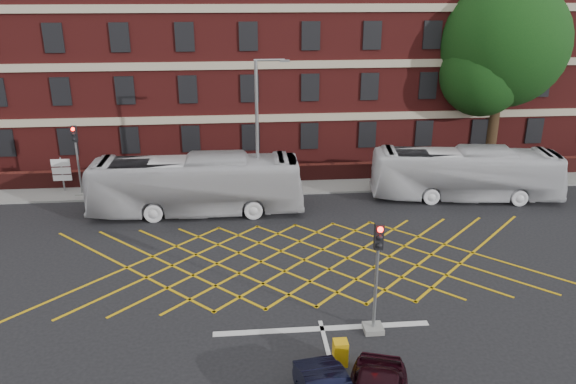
{
  "coord_description": "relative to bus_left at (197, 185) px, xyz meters",
  "views": [
    {
      "loc": [
        -2.86,
        -20.91,
        11.91
      ],
      "look_at": [
        -0.8,
        1.5,
        3.55
      ],
      "focal_mm": 35.0,
      "sensor_mm": 36.0,
      "label": 1
    }
  ],
  "objects": [
    {
      "name": "ground",
      "position": [
        5.2,
        -8.27,
        -1.62
      ],
      "size": [
        120.0,
        120.0,
        0.0
      ],
      "primitive_type": "plane",
      "color": "black",
      "rests_on": "ground"
    },
    {
      "name": "victorian_building",
      "position": [
        5.45,
        13.73,
        6.22
      ],
      "size": [
        51.0,
        12.17,
        20.4
      ],
      "color": "maroon",
      "rests_on": "ground"
    },
    {
      "name": "boundary_wall",
      "position": [
        5.2,
        4.73,
        -1.07
      ],
      "size": [
        56.0,
        0.5,
        1.1
      ],
      "primitive_type": "cube",
      "color": "#4A1513",
      "rests_on": "ground"
    },
    {
      "name": "far_pavement",
      "position": [
        5.2,
        3.73,
        -1.56
      ],
      "size": [
        60.0,
        3.0,
        0.12
      ],
      "primitive_type": "cube",
      "color": "slate",
      "rests_on": "ground"
    },
    {
      "name": "box_junction_hatching",
      "position": [
        5.2,
        -6.27,
        -1.61
      ],
      "size": [
        8.22,
        8.22,
        0.02
      ],
      "primitive_type": "cube",
      "rotation": [
        0.0,
        0.0,
        0.79
      ],
      "color": "#CC990C",
      "rests_on": "ground"
    },
    {
      "name": "stop_line",
      "position": [
        5.2,
        -11.77,
        -1.61
      ],
      "size": [
        8.0,
        0.3,
        0.02
      ],
      "primitive_type": "cube",
      "color": "silver",
      "rests_on": "ground"
    },
    {
      "name": "bus_left",
      "position": [
        0.0,
        0.0,
        0.0
      ],
      "size": [
        11.65,
        2.88,
        3.24
      ],
      "primitive_type": "imported",
      "rotation": [
        0.0,
        0.0,
        1.56
      ],
      "color": "silver",
      "rests_on": "ground"
    },
    {
      "name": "bus_right",
      "position": [
        15.52,
        0.8,
        -0.1
      ],
      "size": [
        11.12,
        4.0,
        3.03
      ],
      "primitive_type": "imported",
      "rotation": [
        0.0,
        0.0,
        1.43
      ],
      "color": "silver",
      "rests_on": "ground"
    },
    {
      "name": "deciduous_tree",
      "position": [
        20.05,
        7.79,
        6.01
      ],
      "size": [
        8.59,
        8.59,
        12.53
      ],
      "color": "black",
      "rests_on": "ground"
    },
    {
      "name": "traffic_light_near",
      "position": [
        7.04,
        -12.07,
        0.15
      ],
      "size": [
        0.7,
        0.7,
        4.27
      ],
      "color": "slate",
      "rests_on": "ground"
    },
    {
      "name": "traffic_light_far",
      "position": [
        -7.06,
        3.28,
        0.15
      ],
      "size": [
        0.7,
        0.7,
        4.27
      ],
      "color": "slate",
      "rests_on": "ground"
    },
    {
      "name": "street_lamp",
      "position": [
        3.44,
        0.29,
        1.18
      ],
      "size": [
        2.25,
        1.0,
        8.29
      ],
      "color": "slate",
      "rests_on": "ground"
    },
    {
      "name": "direction_signs",
      "position": [
        -8.28,
        3.93,
        -0.24
      ],
      "size": [
        1.1,
        0.16,
        2.2
      ],
      "color": "gray",
      "rests_on": "ground"
    },
    {
      "name": "utility_cabinet",
      "position": [
        5.49,
        -13.85,
        -1.17
      ],
      "size": [
        0.47,
        0.45,
        0.9
      ],
      "primitive_type": "cube",
      "color": "#DAA10C",
      "rests_on": "ground"
    }
  ]
}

